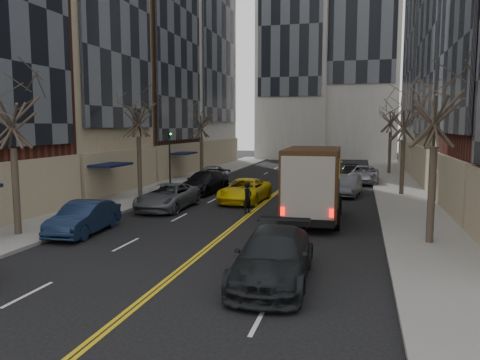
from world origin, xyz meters
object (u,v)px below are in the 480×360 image
object	(u,v)px
taxi	(245,190)
pedestrian	(248,198)
observer_sedan	(273,257)
ups_truck	(313,185)

from	to	relation	value
taxi	pedestrian	size ratio (longest dim) A/B	3.06
pedestrian	observer_sedan	bearing A→B (deg)	-142.14
ups_truck	taxi	distance (m)	7.17
observer_sedan	taxi	distance (m)	15.69
ups_truck	pedestrian	xyz separation A→B (m)	(-3.79, 1.35, -1.04)
ups_truck	pedestrian	world-z (taller)	ups_truck
ups_truck	observer_sedan	bearing A→B (deg)	-92.72
ups_truck	pedestrian	bearing A→B (deg)	159.26
observer_sedan	pedestrian	world-z (taller)	pedestrian
ups_truck	taxi	xyz separation A→B (m)	(-4.88, 5.12, -1.18)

